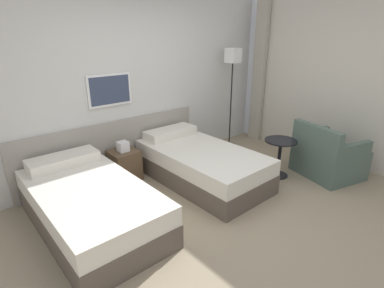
{
  "coord_description": "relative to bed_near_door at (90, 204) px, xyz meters",
  "views": [
    {
      "loc": [
        -2.29,
        -1.97,
        2.03
      ],
      "look_at": [
        0.16,
        0.85,
        0.63
      ],
      "focal_mm": 28.0,
      "sensor_mm": 36.0,
      "label": 1
    }
  ],
  "objects": [
    {
      "name": "bed_near_window",
      "position": [
        1.65,
        0.0,
        0.0
      ],
      "size": [
        1.03,
        1.93,
        0.61
      ],
      "color": "brown",
      "rests_on": "ground_plane"
    },
    {
      "name": "wall_headboard",
      "position": [
        1.24,
        1.01,
        1.05
      ],
      "size": [
        10.0,
        0.1,
        2.7
      ],
      "color": "silver",
      "rests_on": "ground_plane"
    },
    {
      "name": "nightstand",
      "position": [
        0.83,
        0.72,
        -0.01
      ],
      "size": [
        0.38,
        0.37,
        0.59
      ],
      "color": "brown",
      "rests_on": "ground_plane"
    },
    {
      "name": "ground_plane",
      "position": [
        1.27,
        -0.92,
        -0.25
      ],
      "size": [
        16.0,
        16.0,
        0.0
      ],
      "primitive_type": "plane",
      "color": "gray"
    },
    {
      "name": "floor_lamp",
      "position": [
        3.02,
        0.68,
        1.21
      ],
      "size": [
        0.24,
        0.24,
        1.78
      ],
      "color": "black",
      "rests_on": "ground_plane"
    },
    {
      "name": "side_table",
      "position": [
        2.62,
        -0.67,
        0.15
      ],
      "size": [
        0.47,
        0.47,
        0.57
      ],
      "color": "black",
      "rests_on": "ground_plane"
    },
    {
      "name": "wall_window",
      "position": [
        3.84,
        -1.11,
        1.09
      ],
      "size": [
        0.21,
        4.41,
        2.7
      ],
      "color": "white",
      "rests_on": "ground_plane"
    },
    {
      "name": "bed_near_door",
      "position": [
        0.0,
        0.0,
        0.0
      ],
      "size": [
        1.03,
        1.93,
        0.61
      ],
      "color": "brown",
      "rests_on": "ground_plane"
    },
    {
      "name": "armchair",
      "position": [
        3.19,
        -1.13,
        0.03
      ],
      "size": [
        0.94,
        1.0,
        0.81
      ],
      "rotation": [
        0.0,
        0.0,
        1.29
      ],
      "color": "#4C6056",
      "rests_on": "ground_plane"
    }
  ]
}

